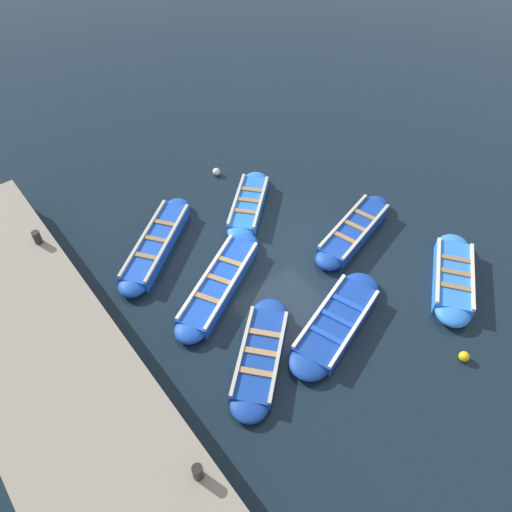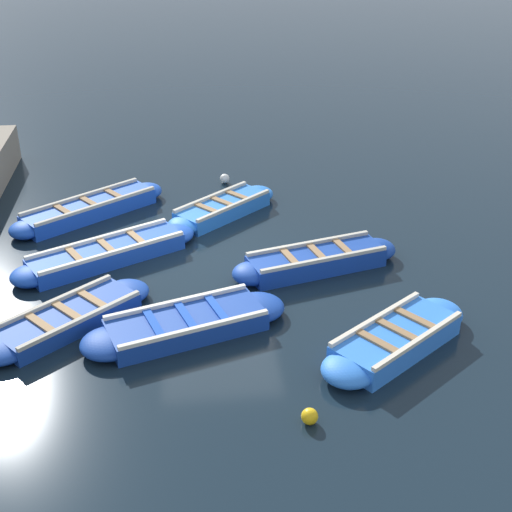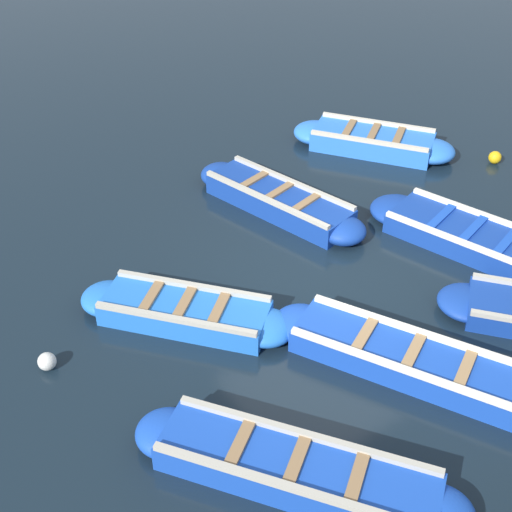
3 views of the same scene
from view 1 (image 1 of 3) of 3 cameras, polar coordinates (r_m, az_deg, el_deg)
The scene contains 13 objects.
ground_plane at distance 13.68m, azimuth 3.83°, elevation 0.15°, with size 120.00×120.00×0.00m, color black.
boat_outer_left at distance 12.79m, azimuth -4.22°, elevation -3.16°, with size 3.77×2.52×0.39m.
boat_tucked at distance 12.19m, azimuth 9.16°, elevation -7.53°, with size 3.68×2.00×0.39m.
boat_end_of_row at distance 11.56m, azimuth 0.49°, elevation -11.32°, with size 3.04×2.78×0.35m.
boat_mid_row at distance 14.87m, azimuth -0.87°, elevation 5.90°, with size 2.81×2.60×0.39m.
boat_outer_right at distance 13.96m, azimuth -11.32°, elevation 1.39°, with size 3.51×2.86×0.41m.
boat_alongside at distance 13.84m, azimuth 21.60°, elevation -2.28°, with size 3.07×2.59×0.43m.
boat_broadside at distance 14.29m, azimuth 11.11°, elevation 2.84°, with size 3.52×1.62×0.43m.
quay_wall at distance 11.70m, azimuth -21.73°, elevation -12.96°, with size 3.11×13.14×0.92m.
bollard_north at distance 9.52m, azimuth -6.67°, elevation -23.31°, with size 0.20×0.20×0.35m, color black.
bollard_mid_north at distance 13.74m, azimuth -23.74°, elevation 1.97°, with size 0.20×0.20×0.35m, color black.
buoy_orange_near at distance 12.51m, azimuth 22.68°, elevation -10.55°, with size 0.24×0.24×0.24m, color #EAB214.
buoy_yellow_far at distance 16.20m, azimuth -4.55°, elevation 9.58°, with size 0.24×0.24×0.24m, color silver.
Camera 1 is at (-6.43, -6.71, 10.04)m, focal length 35.00 mm.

